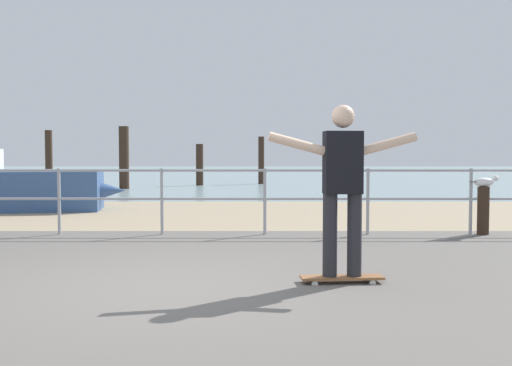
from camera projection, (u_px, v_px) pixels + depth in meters
The scene contains 13 objects.
ground_plane at pixel (143, 319), 4.41m from camera, with size 24.00×10.00×0.04m, color #605B56.
beach_strip at pixel (217, 214), 12.40m from camera, with size 24.00×6.00×0.04m, color tan.
sea_surface at pixel (245, 173), 40.37m from camera, with size 72.00×50.00×0.04m, color #849EA3.
railing_fence at pixel (164, 191), 8.98m from camera, with size 12.87×0.05×1.05m.
sailboat at pixel (9, 188), 12.86m from camera, with size 5.06×2.07×5.01m.
skateboard at pixel (344, 278), 5.58m from camera, with size 0.81×0.26×0.08m.
skateboarder at pixel (345, 180), 5.54m from camera, with size 1.45×0.23×1.65m.
bollard_short at pixel (485, 211), 8.97m from camera, with size 0.18×0.18×0.77m, color #332319.
seagull at pixel (487, 182), 8.94m from camera, with size 0.49×0.16×0.18m.
groyne_post_0 at pixel (51, 160), 20.70m from camera, with size 0.25×0.25×2.16m, color #332319.
groyne_post_1 at pixel (126, 158), 21.31m from camera, with size 0.36×0.36×2.33m, color #332319.
groyne_post_2 at pixel (202, 165), 23.77m from camera, with size 0.30×0.30×1.72m, color #332319.
groyne_post_3 at pixel (263, 160), 25.07m from camera, with size 0.26×0.26×2.07m, color #332319.
Camera 1 is at (0.88, -5.36, 1.25)m, focal length 40.54 mm.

